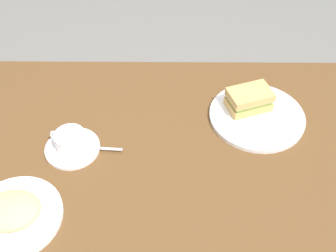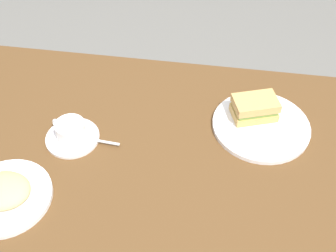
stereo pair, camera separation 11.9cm
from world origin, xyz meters
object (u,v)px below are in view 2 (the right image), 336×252
at_px(coffee_saucer, 73,138).
at_px(side_plate, 6,197).
at_px(coffee_cup, 70,130).
at_px(sandwich_front, 255,108).
at_px(spoon, 98,140).
at_px(sandwich_plate, 261,126).
at_px(dining_table, 148,165).

relative_size(coffee_saucer, side_plate, 0.66).
distance_m(coffee_saucer, coffee_cup, 0.03).
distance_m(coffee_saucer, side_plate, 0.25).
xyz_separation_m(sandwich_front, spoon, (0.44, 0.17, -0.03)).
height_order(sandwich_front, coffee_cup, sandwich_front).
height_order(coffee_saucer, coffee_cup, coffee_cup).
bearing_deg(sandwich_front, spoon, 21.03).
distance_m(sandwich_plate, side_plate, 0.74).
relative_size(dining_table, side_plate, 5.73).
distance_m(dining_table, coffee_cup, 0.26).
bearing_deg(sandwich_plate, side_plate, 28.76).
bearing_deg(coffee_saucer, sandwich_plate, -166.44).
height_order(coffee_cup, side_plate, coffee_cup).
bearing_deg(coffee_cup, coffee_saucer, 159.03).
bearing_deg(sandwich_front, dining_table, 27.55).
relative_size(dining_table, sandwich_plate, 4.69).
xyz_separation_m(coffee_cup, side_plate, (0.10, 0.22, -0.03)).
distance_m(sandwich_plate, spoon, 0.48).
bearing_deg(spoon, coffee_cup, -4.50).
distance_m(dining_table, sandwich_plate, 0.36).
relative_size(sandwich_plate, side_plate, 1.22).
relative_size(dining_table, coffee_cup, 12.71).
bearing_deg(dining_table, side_plate, 35.62).
relative_size(sandwich_front, coffee_saucer, 0.96).
height_order(dining_table, side_plate, side_plate).
distance_m(sandwich_plate, sandwich_front, 0.06).
relative_size(dining_table, sandwich_front, 9.09).
distance_m(sandwich_front, side_plate, 0.73).
bearing_deg(side_plate, dining_table, -144.38).
distance_m(dining_table, side_plate, 0.41).
height_order(dining_table, sandwich_front, sandwich_front).
distance_m(coffee_saucer, spoon, 0.08).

